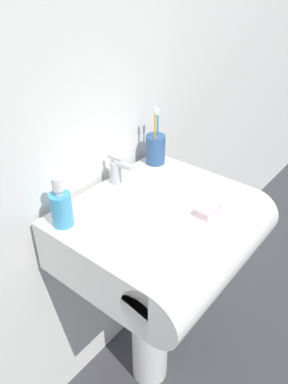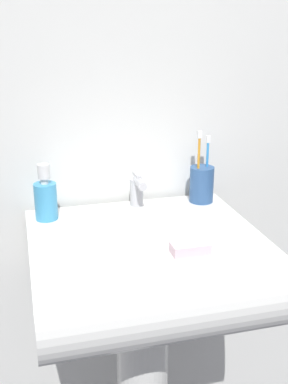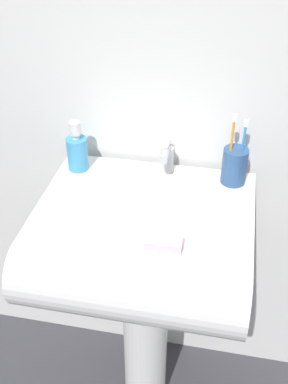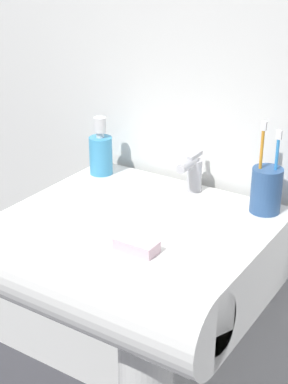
% 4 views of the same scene
% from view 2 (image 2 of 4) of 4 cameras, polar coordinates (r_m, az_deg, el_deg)
% --- Properties ---
extents(wall_back, '(5.00, 0.05, 2.40)m').
position_cam_2_polar(wall_back, '(1.37, -2.97, 12.83)').
color(wall_back, silver).
rests_on(wall_back, ground).
extents(sink_basin, '(0.56, 0.50, 0.17)m').
position_cam_2_polar(sink_basin, '(1.20, 0.53, -9.40)').
color(sink_basin, white).
rests_on(sink_basin, sink_pedestal).
extents(faucet, '(0.04, 0.10, 0.10)m').
position_cam_2_polar(faucet, '(1.35, -0.79, 0.30)').
color(faucet, '#B7B7BC').
rests_on(faucet, sink_basin).
extents(toothbrush_cup, '(0.07, 0.07, 0.21)m').
position_cam_2_polar(toothbrush_cup, '(1.40, 6.85, 1.01)').
color(toothbrush_cup, '#2D5184').
rests_on(toothbrush_cup, sink_basin).
extents(soap_bottle, '(0.06, 0.06, 0.15)m').
position_cam_2_polar(soap_bottle, '(1.29, -11.58, -0.72)').
color(soap_bottle, '#3F99CC').
rests_on(soap_bottle, sink_basin).
extents(bar_soap, '(0.09, 0.04, 0.02)m').
position_cam_2_polar(bar_soap, '(1.10, 5.50, -6.66)').
color(bar_soap, silver).
rests_on(bar_soap, sink_basin).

